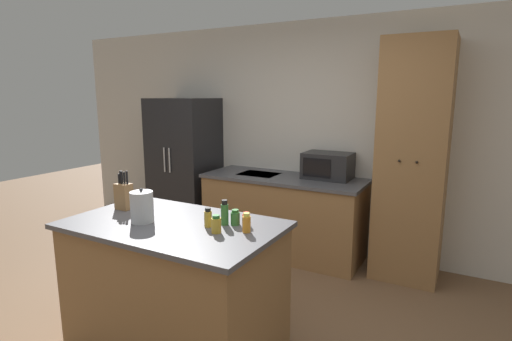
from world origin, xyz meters
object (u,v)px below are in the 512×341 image
object	(u,v)px
microwave	(328,166)
spice_bottle_pale_salt	(246,219)
knife_block	(124,195)
spice_bottle_orange_cap	(247,223)
spice_bottle_amber_oil	(225,213)
refrigerator	(185,167)
fire_extinguisher	(146,214)
spice_bottle_tall_dark	(235,218)
pantry_cabinet	(412,162)
spice_bottle_short_red	(208,218)
spice_bottle_green_herb	(216,225)
kettle	(142,207)

from	to	relation	value
microwave	spice_bottle_pale_salt	world-z (taller)	microwave
spice_bottle_pale_salt	knife_block	bearing A→B (deg)	-173.58
spice_bottle_pale_salt	spice_bottle_orange_cap	bearing A→B (deg)	-58.46
spice_bottle_amber_oil	spice_bottle_orange_cap	world-z (taller)	spice_bottle_amber_oil
refrigerator	fire_extinguisher	xyz separation A→B (m)	(-0.53, -0.19, -0.65)
refrigerator	spice_bottle_tall_dark	world-z (taller)	refrigerator
pantry_cabinet	spice_bottle_short_red	world-z (taller)	pantry_cabinet
microwave	spice_bottle_tall_dark	xyz separation A→B (m)	(-0.01, -1.89, -0.07)
spice_bottle_amber_oil	spice_bottle_pale_salt	xyz separation A→B (m)	(0.14, 0.06, -0.04)
microwave	spice_bottle_amber_oil	bearing A→B (deg)	-92.18
spice_bottle_green_herb	spice_bottle_orange_cap	world-z (taller)	spice_bottle_orange_cap
spice_bottle_amber_oil	fire_extinguisher	distance (m)	2.93
refrigerator	pantry_cabinet	size ratio (longest dim) A/B	0.76
microwave	knife_block	xyz separation A→B (m)	(-0.96, -1.98, -0.01)
knife_block	kettle	size ratio (longest dim) A/B	1.26
refrigerator	knife_block	size ratio (longest dim) A/B	5.75
refrigerator	knife_block	distance (m)	2.08
spice_bottle_orange_cap	pantry_cabinet	bearing A→B (deg)	69.03
microwave	kettle	world-z (taller)	microwave
knife_block	fire_extinguisher	world-z (taller)	knife_block
spice_bottle_orange_cap	kettle	distance (m)	0.76
spice_bottle_amber_oil	kettle	world-z (taller)	kettle
microwave	kettle	distance (m)	2.23
kettle	microwave	bearing A→B (deg)	74.24
spice_bottle_tall_dark	kettle	bearing A→B (deg)	-156.50
spice_bottle_pale_salt	spice_bottle_orange_cap	xyz separation A→B (m)	(0.07, -0.12, 0.02)
spice_bottle_pale_salt	kettle	size ratio (longest dim) A/B	0.38
spice_bottle_amber_oil	spice_bottle_green_herb	bearing A→B (deg)	-75.45
spice_bottle_green_herb	kettle	distance (m)	0.58
pantry_cabinet	fire_extinguisher	bearing A→B (deg)	-175.82
spice_bottle_tall_dark	spice_bottle_short_red	size ratio (longest dim) A/B	0.81
spice_bottle_pale_salt	microwave	bearing A→B (deg)	91.93
refrigerator	knife_block	bearing A→B (deg)	-64.00
knife_block	spice_bottle_pale_salt	distance (m)	1.03
spice_bottle_short_red	spice_bottle_green_herb	xyz separation A→B (m)	(0.11, -0.07, -0.01)
pantry_cabinet	knife_block	world-z (taller)	pantry_cabinet
refrigerator	spice_bottle_tall_dark	size ratio (longest dim) A/B	16.38
refrigerator	spice_bottle_green_herb	bearing A→B (deg)	-46.90
microwave	refrigerator	bearing A→B (deg)	-176.36
pantry_cabinet	kettle	distance (m)	2.55
pantry_cabinet	spice_bottle_green_herb	xyz separation A→B (m)	(-0.90, -2.01, -0.18)
spice_bottle_pale_salt	spice_bottle_orange_cap	world-z (taller)	spice_bottle_orange_cap
microwave	fire_extinguisher	size ratio (longest dim) A/B	1.01
spice_bottle_amber_oil	spice_bottle_orange_cap	size ratio (longest dim) A/B	1.35
spice_bottle_amber_oil	fire_extinguisher	xyz separation A→B (m)	(-2.32, 1.61, -0.78)
spice_bottle_green_herb	spice_bottle_pale_salt	size ratio (longest dim) A/B	1.27
pantry_cabinet	spice_bottle_orange_cap	size ratio (longest dim) A/B	17.92
pantry_cabinet	spice_bottle_amber_oil	world-z (taller)	pantry_cabinet
pantry_cabinet	spice_bottle_pale_salt	bearing A→B (deg)	-114.14
spice_bottle_short_red	spice_bottle_pale_salt	distance (m)	0.26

